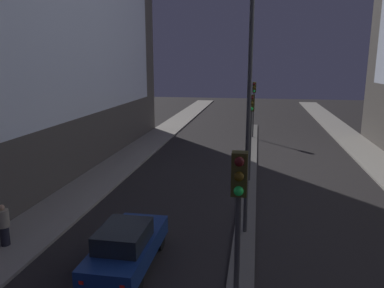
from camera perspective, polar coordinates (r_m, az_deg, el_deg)
The scene contains 7 objects.
median_strip at distance 23.09m, azimuth 8.78°, elevation -4.33°, with size 0.83×35.13×0.11m.
traffic_light_near at distance 7.83m, azimuth 7.06°, elevation -10.52°, with size 0.32×0.42×4.82m.
traffic_light_mid at distance 20.65m, azimuth 8.99°, elevation 3.87°, with size 0.32×0.42×4.82m.
traffic_light_far at distance 33.04m, azimuth 9.42°, elevation 7.06°, with size 0.32×0.42×4.82m.
street_lamp at distance 13.85m, azimuth 8.84°, elevation 11.09°, with size 0.51×0.51×9.50m.
car_left_lane at distance 12.86m, azimuth -9.93°, elevation -15.07°, with size 1.71×4.27×1.56m.
pedestrian_on_left_sidewalk at distance 15.40m, azimuth -26.80°, elevation -10.89°, with size 0.44×0.44×1.56m.
Camera 1 is at (0.30, -3.55, 6.69)m, focal length 35.00 mm.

